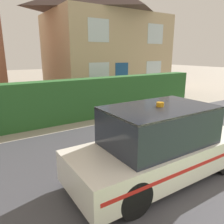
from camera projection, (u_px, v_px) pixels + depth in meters
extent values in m
cube|color=#424247|center=(127.00, 158.00, 5.76)|extent=(28.00, 5.67, 0.01)
cube|color=#2D662D|center=(72.00, 101.00, 8.78)|extent=(12.96, 0.67, 1.68)
cylinder|color=black|center=(178.00, 139.00, 6.09)|extent=(0.67, 0.20, 0.67)
cylinder|color=black|center=(134.00, 199.00, 3.61)|extent=(0.67, 0.20, 0.67)
cylinder|color=black|center=(95.00, 164.00, 4.73)|extent=(0.67, 0.20, 0.67)
cube|color=silver|center=(162.00, 155.00, 4.81)|extent=(4.23, 1.60, 0.63)
cube|color=#232833|center=(159.00, 125.00, 4.55)|extent=(2.28, 1.43, 0.80)
cube|color=silver|center=(160.00, 107.00, 4.45)|extent=(2.28, 1.43, 0.04)
cube|color=red|center=(192.00, 168.00, 4.15)|extent=(4.01, 0.03, 0.07)
cube|color=red|center=(139.00, 141.00, 5.44)|extent=(4.01, 0.03, 0.07)
cylinder|color=orange|center=(160.00, 104.00, 4.43)|extent=(0.15, 0.15, 0.09)
cube|color=tan|center=(106.00, 53.00, 16.52)|extent=(8.15, 5.80, 5.37)
cube|color=navy|center=(122.00, 79.00, 14.29)|extent=(1.00, 0.02, 2.10)
cube|color=silver|center=(99.00, 73.00, 13.29)|extent=(1.40, 0.02, 1.30)
cube|color=silver|center=(154.00, 70.00, 15.64)|extent=(1.40, 0.02, 1.30)
cube|color=silver|center=(99.00, 30.00, 12.65)|extent=(1.40, 0.02, 1.30)
cube|color=silver|center=(155.00, 34.00, 15.00)|extent=(1.40, 0.02, 1.30)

